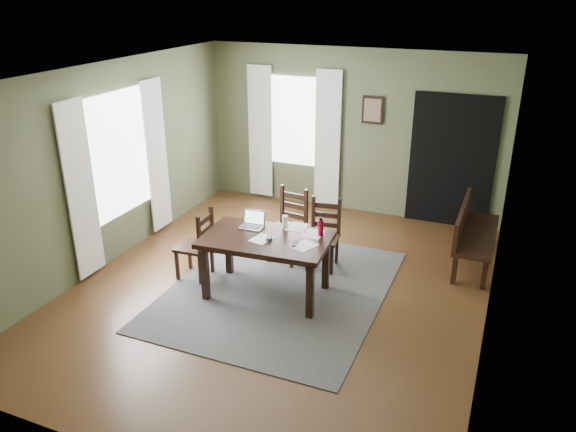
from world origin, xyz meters
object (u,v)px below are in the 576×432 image
at_px(chair_back_left, 289,226).
at_px(laptop, 253,223).
at_px(water_bottle, 321,227).
at_px(chair_back_right, 324,235).
at_px(dining_table, 266,244).
at_px(chair_end, 197,245).
at_px(bench, 471,230).

relative_size(chair_back_left, laptop, 3.37).
bearing_deg(water_bottle, chair_back_left, 135.45).
bearing_deg(laptop, chair_back_right, 43.76).
bearing_deg(dining_table, water_bottle, 23.35).
xyz_separation_m(dining_table, chair_back_right, (0.40, 0.98, -0.22)).
relative_size(chair_end, bench, 0.63).
relative_size(chair_back_right, bench, 0.63).
xyz_separation_m(chair_back_right, bench, (1.84, 0.84, 0.04)).
xyz_separation_m(dining_table, chair_end, (-1.01, 0.04, -0.22)).
bearing_deg(chair_back_right, water_bottle, -81.01).
height_order(chair_end, chair_back_right, same).
height_order(dining_table, bench, bench).
relative_size(chair_end, water_bottle, 4.01).
xyz_separation_m(bench, water_bottle, (-1.65, -1.51, 0.38)).
xyz_separation_m(chair_back_left, chair_back_right, (0.52, -0.03, -0.03)).
distance_m(chair_back_left, chair_back_right, 0.52).
height_order(chair_end, laptop, laptop).
height_order(bench, water_bottle, water_bottle).
distance_m(laptop, water_bottle, 0.88).
relative_size(dining_table, chair_back_right, 1.68).
xyz_separation_m(dining_table, chair_back_left, (-0.12, 1.00, -0.18)).
height_order(dining_table, laptop, laptop).
xyz_separation_m(dining_table, bench, (2.24, 1.81, -0.17)).
height_order(dining_table, chair_back_left, chair_back_left).
bearing_deg(chair_end, chair_back_right, 120.38).
height_order(chair_back_left, laptop, chair_back_left).
bearing_deg(water_bottle, bench, 42.30).
xyz_separation_m(chair_end, water_bottle, (1.60, 0.26, 0.42)).
bearing_deg(dining_table, laptop, 136.65).
bearing_deg(laptop, bench, 28.90).
distance_m(chair_end, water_bottle, 1.67).
relative_size(dining_table, water_bottle, 6.75).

